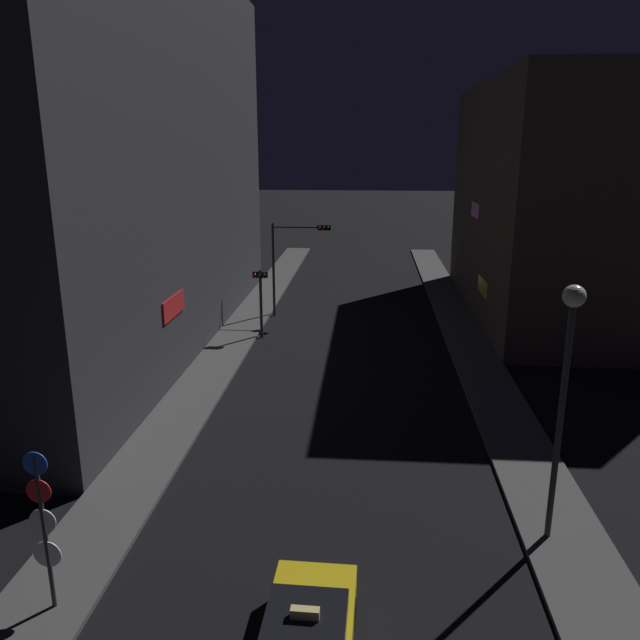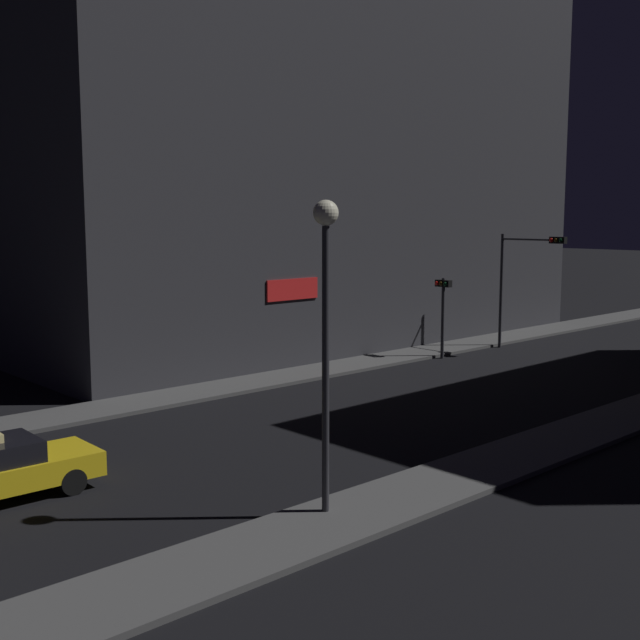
% 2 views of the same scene
% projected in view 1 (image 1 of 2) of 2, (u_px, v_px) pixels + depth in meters
% --- Properties ---
extents(sidewalk_left, '(2.32, 61.67, 0.14)m').
position_uv_depth(sidewalk_left, '(235.00, 338.00, 33.79)').
color(sidewalk_left, '#4C4C4C').
rests_on(sidewalk_left, ground_plane).
extents(sidewalk_right, '(2.32, 61.67, 0.14)m').
position_uv_depth(sidewalk_right, '(468.00, 343.00, 32.82)').
color(sidewalk_right, '#4C4C4C').
rests_on(sidewalk_right, ground_plane).
extents(building_facade_left, '(9.76, 31.08, 19.55)m').
position_uv_depth(building_facade_left, '(109.00, 154.00, 31.19)').
color(building_facade_left, '#333338').
rests_on(building_facade_left, ground_plane).
extents(building_facade_right, '(9.73, 20.97, 13.85)m').
position_uv_depth(building_facade_right, '(558.00, 201.00, 37.51)').
color(building_facade_right, '#473D33').
rests_on(building_facade_right, ground_plane).
extents(traffic_light_overhead, '(3.56, 0.41, 5.74)m').
position_uv_depth(traffic_light_overhead, '(294.00, 251.00, 37.27)').
color(traffic_light_overhead, '#2D2D33').
rests_on(traffic_light_overhead, ground_plane).
extents(traffic_light_left_kerb, '(0.80, 0.42, 3.78)m').
position_uv_depth(traffic_light_left_kerb, '(261.00, 290.00, 33.30)').
color(traffic_light_left_kerb, '#2D2D33').
rests_on(traffic_light_left_kerb, ground_plane).
extents(sign_pole_left, '(0.63, 0.10, 3.84)m').
position_uv_depth(sign_pole_left, '(43.00, 523.00, 13.35)').
color(sign_pole_left, '#2D2D33').
rests_on(sign_pole_left, sidewalk_left).
extents(street_lamp_near_block, '(0.55, 0.55, 6.82)m').
position_uv_depth(street_lamp_near_block, '(567.00, 363.00, 15.15)').
color(street_lamp_near_block, '#2D2D33').
rests_on(street_lamp_near_block, sidewalk_right).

